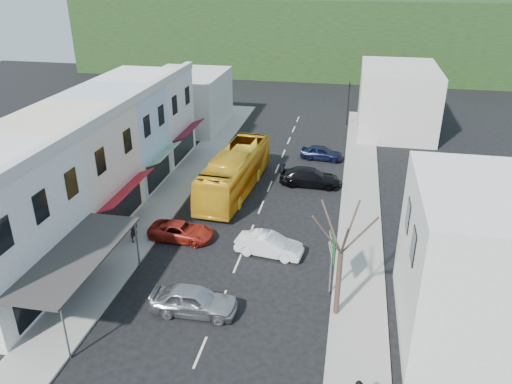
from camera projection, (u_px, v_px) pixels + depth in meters
name	position (u px, v px, depth m)	size (l,w,h in m)	color
ground	(238.00, 263.00, 31.28)	(120.00, 120.00, 0.00)	black
sidewalk_left	(177.00, 188.00, 41.47)	(3.00, 52.00, 0.15)	gray
sidewalk_right	(360.00, 203.00, 38.83)	(3.00, 52.00, 0.15)	gray
shopfront_row	(85.00, 161.00, 36.24)	(8.25, 30.00, 8.00)	beige
right_building	(494.00, 268.00, 23.67)	(8.00, 9.00, 8.00)	beige
distant_block_left	(188.00, 100.00, 56.16)	(8.00, 10.00, 6.00)	#B7B2A8
distant_block_right	(397.00, 99.00, 54.58)	(8.00, 12.00, 7.00)	#B7B2A8
hillside	(313.00, 28.00, 86.64)	(80.00, 26.00, 14.00)	#1B3115
bus	(235.00, 173.00, 40.51)	(2.50, 11.60, 3.10)	gold
car_silver	(194.00, 302.00, 26.61)	(1.80, 4.40, 1.40)	#AEADB2
car_white	(269.00, 245.00, 31.93)	(1.80, 4.40, 1.40)	silver
car_red	(181.00, 230.00, 33.70)	(1.90, 4.60, 1.40)	maroon
car_black_near	(310.00, 178.00, 41.86)	(1.84, 4.50, 1.40)	black
car_navy_mid	(322.00, 153.00, 47.33)	(1.80, 4.40, 1.40)	black
pedestrian_left	(134.00, 230.00, 33.10)	(0.60, 0.40, 1.70)	black
direction_sign	(331.00, 264.00, 27.45)	(0.53, 1.88, 4.16)	#0F5E20
street_tree	(341.00, 253.00, 25.11)	(3.20, 3.20, 7.71)	#32231B
traffic_signal	(348.00, 104.00, 56.63)	(0.66, 1.07, 5.01)	black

